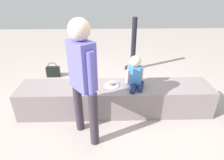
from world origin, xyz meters
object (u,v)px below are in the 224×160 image
Objects in this scene: cake_box_white at (51,87)px; party_cup_red at (97,93)px; gift_bag at (114,89)px; handbag_black_leather at (53,71)px; water_bottle_near_gift at (73,71)px; child_seated at (135,74)px; cake_plate at (112,84)px; adult_standing at (83,73)px.

party_cup_red is at bearing -15.72° from cake_box_white.
gift_bag is 0.33m from party_cup_red.
water_bottle_near_gift is at bearing 9.95° from handbag_black_leather.
cake_plate is at bearing 173.24° from child_seated.
child_seated is 1.47× the size of gift_bag.
water_bottle_near_gift is 0.73m from cake_box_white.
cake_box_white is 1.01× the size of handbag_black_leather.
cake_box_white is (-0.89, 0.25, 0.00)m from party_cup_red.
adult_standing reaches higher than water_bottle_near_gift.
adult_standing is 4.70× the size of handbag_black_leather.
gift_bag is at bearing -32.28° from handbag_black_leather.
party_cup_red is 1.29m from handbag_black_leather.
handbag_black_leather is at bearing -170.05° from water_bottle_near_gift.
gift_bag and handbag_black_leather have the same top height.
child_seated reaches higher than cake_box_white.
cake_plate reaches higher than party_cup_red.
gift_bag is at bearing -45.52° from water_bottle_near_gift.
handbag_black_leather is (-0.90, 1.82, -0.81)m from adult_standing.
adult_standing reaches higher than cake_box_white.
handbag_black_leather is (-1.59, 1.28, -0.54)m from child_seated.
water_bottle_near_gift is 1.07m from party_cup_red.
adult_standing is 7.07× the size of water_bottle_near_gift.
adult_standing reaches higher than party_cup_red.
party_cup_red is (-0.32, -0.01, -0.08)m from gift_bag.
water_bottle_near_gift is 0.66× the size of cake_box_white.
adult_standing is at bearing -63.60° from handbag_black_leather.
cake_plate is at bearing 58.71° from adult_standing.
cake_box_white is at bearing 150.26° from cake_plate.
child_seated is 0.75m from gift_bag.
child_seated reaches higher than water_bottle_near_gift.
cake_plate is 1.80m from handbag_black_leather.
gift_bag is 0.99× the size of cake_box_white.
adult_standing reaches higher than cake_plate.
cake_box_white is at bearing 164.28° from party_cup_red.
adult_standing is 2.19m from handbag_black_leather.
gift_bag reaches higher than party_cup_red.
gift_bag is at bearing -11.53° from cake_box_white.
water_bottle_near_gift is 1.83× the size of party_cup_red.
cake_plate reaches higher than cake_box_white.
gift_bag is 1.26m from water_bottle_near_gift.
party_cup_red is at bearing -39.96° from handbag_black_leather.
child_seated reaches higher than gift_bag.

